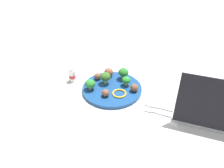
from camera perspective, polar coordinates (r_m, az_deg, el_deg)
ground_plane at (r=1.07m, az=-0.00°, el=-1.58°), size 4.00×4.00×0.00m
plate at (r=1.06m, az=-0.00°, el=-1.23°), size 0.28×0.28×0.02m
broccoli_floret_mid_left at (r=1.06m, az=3.64°, el=0.96°), size 0.04×0.04×0.05m
broccoli_floret_back_left at (r=1.04m, az=-5.54°, el=0.04°), size 0.05×0.05×0.05m
broccoli_floret_center at (r=1.07m, az=-1.69°, el=1.82°), size 0.05×0.05×0.06m
broccoli_floret_near_rim at (r=1.10m, az=2.90°, el=2.93°), size 0.05×0.05×0.06m
meatball_far_rim at (r=1.13m, az=-0.88°, el=2.94°), size 0.04×0.04×0.04m
meatball_near_rim at (r=1.00m, az=-1.66°, el=-2.27°), size 0.03×0.03×0.03m
meatball_front_left at (r=1.11m, az=-3.69°, el=1.96°), size 0.03×0.03×0.03m
meatball_mid_right at (r=1.03m, az=5.65°, el=-0.91°), size 0.04×0.04×0.04m
pepper_ring_near_rim at (r=1.02m, az=1.86°, el=-2.39°), size 0.09×0.09×0.01m
napkin at (r=0.97m, az=12.02°, el=-6.71°), size 0.18×0.13×0.01m
fork at (r=0.96m, az=11.30°, el=-7.02°), size 0.12×0.03×0.01m
knife at (r=0.98m, az=11.94°, el=-5.76°), size 0.15×0.03×0.01m
yogurt_bottle at (r=1.13m, az=-10.05°, el=2.18°), size 0.03×0.03×0.07m
laptop at (r=0.99m, az=24.79°, el=-6.03°), size 0.35×0.27×0.21m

